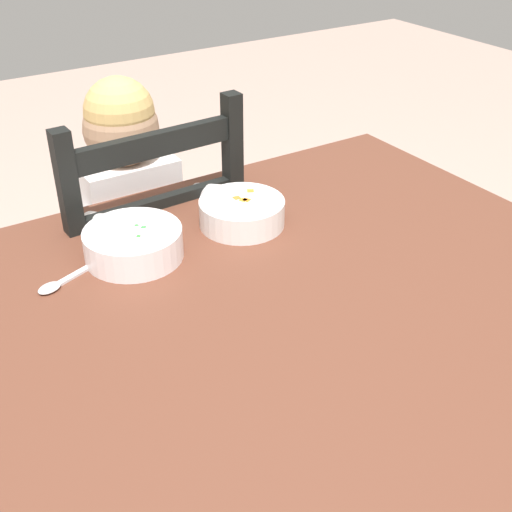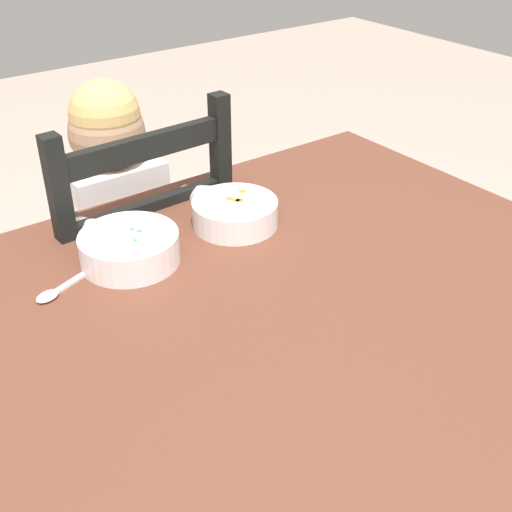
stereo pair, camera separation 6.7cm
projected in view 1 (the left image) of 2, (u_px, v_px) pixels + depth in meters
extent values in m
cube|color=brown|center=(297.00, 305.00, 1.14)|extent=(1.21, 1.04, 0.04)
cylinder|color=brown|center=(353.00, 269.00, 1.89)|extent=(0.07, 0.07, 0.67)
cube|color=black|center=(134.00, 274.00, 1.69)|extent=(0.44, 0.44, 0.02)
cube|color=black|center=(170.00, 286.00, 2.03)|extent=(0.04, 0.04, 0.42)
cube|color=black|center=(51.00, 330.00, 1.85)|extent=(0.04, 0.04, 0.42)
cube|color=black|center=(237.00, 352.00, 1.77)|extent=(0.04, 0.04, 0.42)
cube|color=black|center=(105.00, 410.00, 1.59)|extent=(0.04, 0.04, 0.42)
cube|color=black|center=(233.00, 195.00, 1.52)|extent=(0.04, 0.04, 0.48)
cube|color=black|center=(77.00, 243.00, 1.34)|extent=(0.04, 0.04, 0.48)
cube|color=black|center=(154.00, 145.00, 1.34)|extent=(0.36, 0.04, 0.05)
cube|color=black|center=(159.00, 208.00, 1.41)|extent=(0.36, 0.04, 0.05)
cube|color=silver|center=(132.00, 222.00, 1.58)|extent=(0.22, 0.14, 0.32)
sphere|color=#A77F5F|center=(121.00, 129.00, 1.46)|extent=(0.17, 0.17, 0.17)
sphere|color=tan|center=(119.00, 112.00, 1.44)|extent=(0.16, 0.16, 0.16)
cylinder|color=#3F4C72|center=(145.00, 377.00, 1.67)|extent=(0.07, 0.07, 0.44)
cylinder|color=#3F4C72|center=(184.00, 361.00, 1.72)|extent=(0.07, 0.07, 0.44)
cylinder|color=silver|center=(90.00, 224.00, 1.41)|extent=(0.06, 0.24, 0.13)
cylinder|color=silver|center=(197.00, 195.00, 1.53)|extent=(0.06, 0.24, 0.13)
cylinder|color=white|center=(134.00, 244.00, 1.23)|extent=(0.18, 0.18, 0.06)
cylinder|color=white|center=(135.00, 256.00, 1.24)|extent=(0.08, 0.08, 0.01)
cylinder|color=#3D9039|center=(133.00, 240.00, 1.22)|extent=(0.15, 0.15, 0.03)
sphere|color=green|center=(137.00, 227.00, 1.23)|extent=(0.01, 0.01, 0.01)
sphere|color=green|center=(143.00, 229.00, 1.22)|extent=(0.01, 0.01, 0.01)
sphere|color=green|center=(145.00, 229.00, 1.22)|extent=(0.01, 0.01, 0.01)
sphere|color=green|center=(139.00, 238.00, 1.19)|extent=(0.01, 0.01, 0.01)
cylinder|color=white|center=(242.00, 213.00, 1.34)|extent=(0.17, 0.17, 0.05)
cylinder|color=white|center=(242.00, 223.00, 1.35)|extent=(0.08, 0.08, 0.01)
cylinder|color=orange|center=(242.00, 209.00, 1.33)|extent=(0.14, 0.14, 0.03)
cube|color=orange|center=(250.00, 193.00, 1.36)|extent=(0.02, 0.02, 0.01)
cube|color=orange|center=(243.00, 202.00, 1.33)|extent=(0.02, 0.02, 0.01)
cube|color=orange|center=(247.00, 202.00, 1.33)|extent=(0.02, 0.02, 0.01)
cube|color=orange|center=(237.00, 200.00, 1.33)|extent=(0.01, 0.01, 0.01)
cube|color=silver|center=(80.00, 272.00, 1.19)|extent=(0.09, 0.05, 0.00)
ellipsoid|color=silver|center=(49.00, 288.00, 1.15)|extent=(0.05, 0.04, 0.01)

